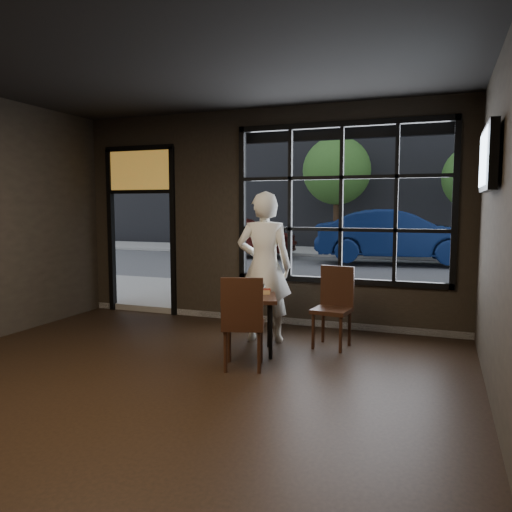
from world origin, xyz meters
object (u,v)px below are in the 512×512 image
at_px(cafe_table, 249,324).
at_px(chair_near, 244,322).
at_px(navy_car, 396,235).
at_px(man, 264,267).

relative_size(cafe_table, chair_near, 0.68).
bearing_deg(navy_car, cafe_table, 165.94).
bearing_deg(cafe_table, navy_car, 64.22).
bearing_deg(navy_car, chair_near, 166.97).
relative_size(chair_near, man, 0.52).
bearing_deg(man, chair_near, 86.17).
bearing_deg(chair_near, cafe_table, -91.76).
relative_size(cafe_table, man, 0.36).
bearing_deg(cafe_table, man, 70.95).
xyz_separation_m(chair_near, man, (-0.16, 1.14, 0.46)).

